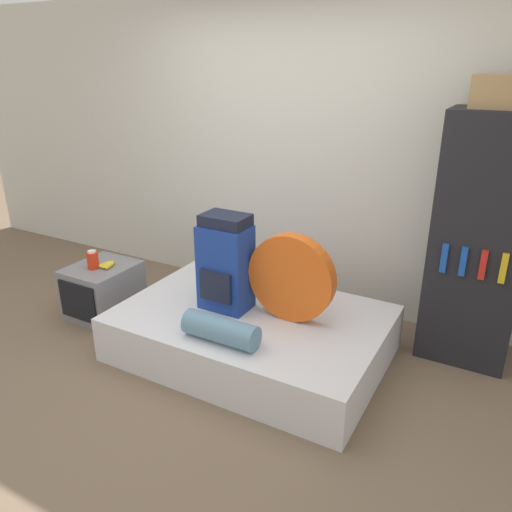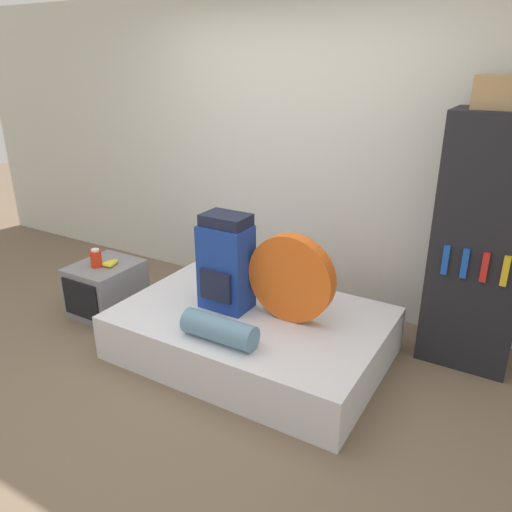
% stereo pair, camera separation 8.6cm
% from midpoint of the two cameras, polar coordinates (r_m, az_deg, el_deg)
% --- Properties ---
extents(ground_plane, '(16.00, 16.00, 0.00)m').
position_cam_midpoint_polar(ground_plane, '(3.57, -8.06, -13.99)').
color(ground_plane, brown).
extents(wall_back, '(8.00, 0.05, 2.60)m').
position_cam_midpoint_polar(wall_back, '(4.37, 4.77, 11.49)').
color(wall_back, silver).
rests_on(wall_back, ground_plane).
extents(bed, '(1.90, 1.29, 0.34)m').
position_cam_midpoint_polar(bed, '(3.74, 0.20, -8.78)').
color(bed, silver).
rests_on(bed, ground_plane).
extents(backpack, '(0.36, 0.28, 0.71)m').
position_cam_midpoint_polar(backpack, '(3.60, -2.79, -0.85)').
color(backpack, navy).
rests_on(backpack, bed).
extents(tent_bag, '(0.63, 0.10, 0.63)m').
position_cam_midpoint_polar(tent_bag, '(3.45, 4.76, -2.54)').
color(tent_bag, '#E05B19').
rests_on(tent_bag, bed).
extents(sleeping_roll, '(0.52, 0.17, 0.17)m').
position_cam_midpoint_polar(sleeping_roll, '(3.28, -3.47, -8.37)').
color(sleeping_roll, '#5B849E').
rests_on(sleeping_roll, bed).
extents(television, '(0.48, 0.57, 0.44)m').
position_cam_midpoint_polar(television, '(4.48, -16.21, -3.57)').
color(television, gray).
rests_on(television, ground_plane).
extents(canister, '(0.09, 0.09, 0.16)m').
position_cam_midpoint_polar(canister, '(4.35, -17.28, -0.25)').
color(canister, red).
rests_on(canister, television).
extents(banana_bunch, '(0.13, 0.16, 0.04)m').
position_cam_midpoint_polar(banana_bunch, '(4.37, -15.66, -0.77)').
color(banana_bunch, yellow).
rests_on(banana_bunch, television).
extents(bookshelf, '(0.61, 0.46, 1.77)m').
position_cam_midpoint_polar(bookshelf, '(3.75, 24.99, 1.20)').
color(bookshelf, black).
rests_on(bookshelf, ground_plane).
extents(cardboard_box, '(0.42, 0.29, 0.20)m').
position_cam_midpoint_polar(cardboard_box, '(3.58, 27.88, 16.22)').
color(cardboard_box, '#A88456').
rests_on(cardboard_box, bookshelf).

